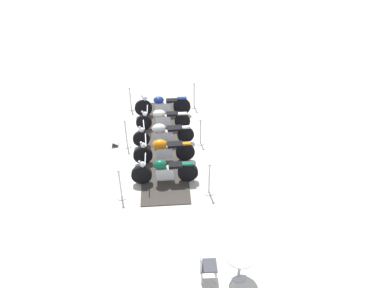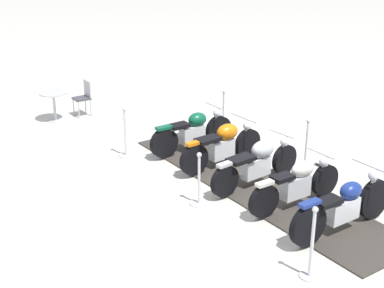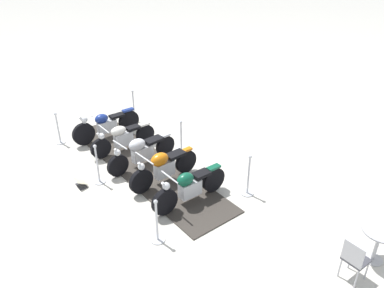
{
  "view_description": "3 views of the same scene",
  "coord_description": "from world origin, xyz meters",
  "views": [
    {
      "loc": [
        -3.5,
        11.07,
        7.94
      ],
      "look_at": [
        -1.26,
        0.89,
        0.8
      ],
      "focal_mm": 35.44,
      "sensor_mm": 36.0,
      "label": 1
    },
    {
      "loc": [
        -4.23,
        -9.15,
        4.83
      ],
      "look_at": [
        -1.13,
        0.52,
        0.81
      ],
      "focal_mm": 53.05,
      "sensor_mm": 36.0,
      "label": 2
    },
    {
      "loc": [
        1.96,
        8.88,
        5.57
      ],
      "look_at": [
        -1.28,
        0.52,
        0.7
      ],
      "focal_mm": 34.76,
      "sensor_mm": 36.0,
      "label": 3
    }
  ],
  "objects": [
    {
      "name": "cafe_table",
      "position": [
        -3.36,
        5.13,
        0.56
      ],
      "size": [
        0.7,
        0.7,
        0.76
      ],
      "color": "#B7B7BC",
      "rests_on": "ground_plane"
    },
    {
      "name": "stanchion_right_mid",
      "position": [
        1.29,
        0.39,
        0.37
      ],
      "size": [
        0.32,
        0.32,
        1.12
      ],
      "color": "silver",
      "rests_on": "ground_plane"
    },
    {
      "name": "stanchion_left_rear",
      "position": [
        -2.1,
        2.26,
        0.36
      ],
      "size": [
        0.33,
        0.33,
        1.12
      ],
      "color": "silver",
      "rests_on": "ground_plane"
    },
    {
      "name": "motorcycle_cream",
      "position": [
        0.35,
        -1.02,
        0.46
      ],
      "size": [
        2.05,
        0.83,
        0.9
      ],
      "rotation": [
        0.0,
        0.0,
        0.29
      ],
      "color": "black",
      "rests_on": "display_platform"
    },
    {
      "name": "stanchion_left_front",
      "position": [
        -0.48,
        -3.04,
        0.41
      ],
      "size": [
        0.29,
        0.29,
        1.15
      ],
      "color": "silver",
      "rests_on": "ground_plane"
    },
    {
      "name": "display_platform",
      "position": [
        0.0,
        0.0,
        0.02
      ],
      "size": [
        3.37,
        6.69,
        0.03
      ],
      "primitive_type": "cube",
      "rotation": [
        0.0,
        0.0,
        1.87
      ],
      "color": "#38332D",
      "rests_on": "ground_plane"
    },
    {
      "name": "motorcycle_forest",
      "position": [
        -0.6,
        2.08,
        0.47
      ],
      "size": [
        2.07,
        0.85,
        0.96
      ],
      "rotation": [
        0.0,
        0.0,
        0.3
      ],
      "color": "black",
      "rests_on": "display_platform"
    },
    {
      "name": "motorcycle_copper",
      "position": [
        -0.29,
        1.04,
        0.51
      ],
      "size": [
        2.02,
        0.97,
        0.96
      ],
      "rotation": [
        0.0,
        0.0,
        0.34
      ],
      "color": "black",
      "rests_on": "display_platform"
    },
    {
      "name": "motorcycle_navy",
      "position": [
        0.66,
        -2.06,
        0.48
      ],
      "size": [
        2.23,
        0.94,
        1.04
      ],
      "rotation": [
        0.0,
        0.0,
        0.3
      ],
      "color": "black",
      "rests_on": "display_platform"
    },
    {
      "name": "ground_plane",
      "position": [
        0.0,
        0.0,
        0.0
      ],
      "size": [
        80.0,
        80.0,
        0.0
      ],
      "primitive_type": "plane",
      "color": "beige"
    },
    {
      "name": "info_placard",
      "position": [
        1.76,
        0.41,
        0.08
      ],
      "size": [
        0.35,
        0.39,
        0.23
      ],
      "rotation": [
        0.0,
        0.0,
        5.01
      ],
      "color": "#333338",
      "rests_on": "ground_plane"
    },
    {
      "name": "stanchion_right_front",
      "position": [
        2.1,
        -2.26,
        0.37
      ],
      "size": [
        0.29,
        0.29,
        1.04
      ],
      "color": "silver",
      "rests_on": "ground_plane"
    },
    {
      "name": "stanchion_right_rear",
      "position": [
        0.48,
        3.04,
        0.34
      ],
      "size": [
        0.32,
        0.32,
        1.06
      ],
      "color": "silver",
      "rests_on": "ground_plane"
    },
    {
      "name": "motorcycle_chrome",
      "position": [
        0.04,
        0.01,
        0.49
      ],
      "size": [
        2.13,
        1.02,
        0.91
      ],
      "rotation": [
        0.0,
        0.0,
        0.38
      ],
      "color": "black",
      "rests_on": "display_platform"
    },
    {
      "name": "cafe_chair_near_table",
      "position": [
        -2.57,
        5.35,
        0.54
      ],
      "size": [
        0.49,
        0.49,
        0.93
      ],
      "rotation": [
        0.0,
        0.0,
        -2.87
      ],
      "color": "#B7B7BC",
      "rests_on": "ground_plane"
    },
    {
      "name": "stanchion_left_mid",
      "position": [
        -1.29,
        -0.39,
        0.3
      ],
      "size": [
        0.35,
        0.35,
        1.02
      ],
      "color": "silver",
      "rests_on": "ground_plane"
    }
  ]
}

